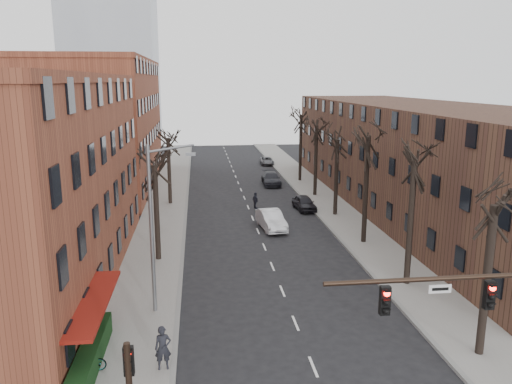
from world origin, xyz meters
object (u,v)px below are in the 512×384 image
object	(u,v)px
silver_sedan	(271,220)
pedestrian_a	(163,348)
parked_car_near	(304,203)
bicycle	(87,361)
parked_car_mid	(271,179)

from	to	relation	value
silver_sedan	pedestrian_a	distance (m)	21.55
parked_car_near	bicycle	world-z (taller)	parked_car_near
silver_sedan	bicycle	xyz separation A→B (m)	(-10.77, -19.97, -0.20)
parked_car_mid	pedestrian_a	world-z (taller)	pedestrian_a
parked_car_near	pedestrian_a	xyz separation A→B (m)	(-11.62, -26.00, 0.42)
silver_sedan	parked_car_mid	distance (m)	18.06
silver_sedan	parked_car_near	world-z (taller)	silver_sedan
silver_sedan	pedestrian_a	bearing A→B (deg)	-117.47
bicycle	parked_car_near	bearing A→B (deg)	-27.80
parked_car_near	parked_car_mid	xyz separation A→B (m)	(-1.42, 12.04, 0.04)
pedestrian_a	bicycle	distance (m)	3.25
parked_car_near	bicycle	xyz separation A→B (m)	(-14.82, -25.80, -0.11)
pedestrian_a	bicycle	size ratio (longest dim) A/B	1.17
pedestrian_a	bicycle	world-z (taller)	pedestrian_a
bicycle	parked_car_mid	bearing A→B (deg)	-17.42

